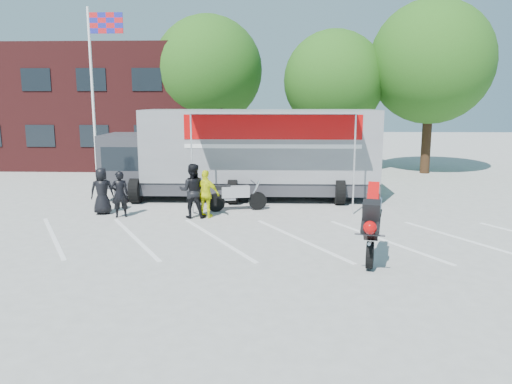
# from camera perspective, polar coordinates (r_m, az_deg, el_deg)

# --- Properties ---
(ground) EXTENTS (100.00, 100.00, 0.00)m
(ground) POSITION_cam_1_polar(r_m,az_deg,el_deg) (13.57, -5.87, -6.44)
(ground) COLOR #A8A8A3
(ground) RESTS_ON ground
(parking_bay_lines) EXTENTS (18.09, 13.33, 0.01)m
(parking_bay_lines) POSITION_cam_1_polar(r_m,az_deg,el_deg) (14.51, -5.31, -5.27)
(parking_bay_lines) COLOR white
(parking_bay_lines) RESTS_ON ground
(office_building) EXTENTS (18.00, 8.00, 7.00)m
(office_building) POSITION_cam_1_polar(r_m,az_deg,el_deg) (33.06, -19.00, 9.17)
(office_building) COLOR #4A1718
(office_building) RESTS_ON ground
(flagpole) EXTENTS (1.61, 0.12, 8.00)m
(flagpole) POSITION_cam_1_polar(r_m,az_deg,el_deg) (24.28, -17.71, 12.64)
(flagpole) COLOR white
(flagpole) RESTS_ON ground
(tree_left) EXTENTS (6.12, 6.12, 8.64)m
(tree_left) POSITION_cam_1_polar(r_m,az_deg,el_deg) (29.15, -5.51, 13.65)
(tree_left) COLOR #382314
(tree_left) RESTS_ON ground
(tree_mid) EXTENTS (5.44, 5.44, 7.68)m
(tree_mid) POSITION_cam_1_polar(r_m,az_deg,el_deg) (28.03, 8.90, 12.43)
(tree_mid) COLOR #382314
(tree_mid) RESTS_ON ground
(tree_right) EXTENTS (6.46, 6.46, 9.12)m
(tree_right) POSITION_cam_1_polar(r_m,az_deg,el_deg) (28.58, 19.38, 13.81)
(tree_right) COLOR #382314
(tree_right) RESTS_ON ground
(transporter_truck) EXTENTS (11.21, 5.46, 3.56)m
(transporter_truck) POSITION_cam_1_polar(r_m,az_deg,el_deg) (20.23, -0.95, -0.73)
(transporter_truck) COLOR gray
(transporter_truck) RESTS_ON ground
(parked_motorcycle) EXTENTS (2.34, 1.25, 1.16)m
(parked_motorcycle) POSITION_cam_1_polar(r_m,az_deg,el_deg) (18.02, -2.20, -2.14)
(parked_motorcycle) COLOR #B7B6BB
(parked_motorcycle) RESTS_ON ground
(stunt_bike_rider) EXTENTS (1.27, 1.99, 2.16)m
(stunt_bike_rider) POSITION_cam_1_polar(r_m,az_deg,el_deg) (12.85, 13.01, -7.64)
(stunt_bike_rider) COLOR black
(stunt_bike_rider) RESTS_ON ground
(spectator_leather_a) EXTENTS (0.90, 0.69, 1.64)m
(spectator_leather_a) POSITION_cam_1_polar(r_m,az_deg,el_deg) (18.14, -17.19, 0.11)
(spectator_leather_a) COLOR black
(spectator_leather_a) RESTS_ON ground
(spectator_leather_b) EXTENTS (0.68, 0.56, 1.59)m
(spectator_leather_b) POSITION_cam_1_polar(r_m,az_deg,el_deg) (17.48, -15.29, -0.24)
(spectator_leather_b) COLOR black
(spectator_leather_b) RESTS_ON ground
(spectator_leather_c) EXTENTS (0.91, 0.72, 1.84)m
(spectator_leather_c) POSITION_cam_1_polar(r_m,az_deg,el_deg) (16.91, -7.28, 0.13)
(spectator_leather_c) COLOR black
(spectator_leather_c) RESTS_ON ground
(spectator_hivis) EXTENTS (1.03, 0.67, 1.63)m
(spectator_hivis) POSITION_cam_1_polar(r_m,az_deg,el_deg) (16.86, -5.73, -0.24)
(spectator_hivis) COLOR #E6F00C
(spectator_hivis) RESTS_ON ground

